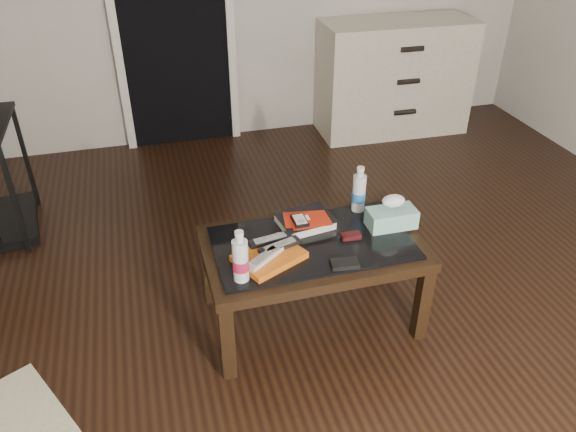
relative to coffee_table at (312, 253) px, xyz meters
name	(u,v)px	position (x,y,z in m)	size (l,w,h in m)	color
ground	(331,338)	(0.05, -0.17, -0.40)	(5.00, 5.00, 0.00)	black
doorway	(172,10)	(-0.35, 2.30, 0.63)	(0.90, 0.08, 2.07)	black
coffee_table	(312,253)	(0.00, 0.00, 0.00)	(1.00, 0.60, 0.46)	black
dresser	(394,77)	(1.35, 2.06, 0.05)	(1.21, 0.55, 0.90)	beige
magazines	(269,257)	(-0.22, -0.08, 0.08)	(0.28, 0.21, 0.03)	#C85B12
remote_silver	(265,257)	(-0.25, -0.11, 0.11)	(0.20, 0.05, 0.02)	silver
remote_black_front	(280,246)	(-0.17, -0.05, 0.11)	(0.20, 0.05, 0.02)	black
remote_black_back	(270,239)	(-0.20, 0.01, 0.11)	(0.20, 0.05, 0.02)	black
textbook	(305,221)	(0.01, 0.14, 0.09)	(0.25, 0.20, 0.05)	black
dvd_mailers	(304,219)	(0.00, 0.12, 0.11)	(0.19, 0.14, 0.01)	#AE1F0B
ipod	(300,220)	(-0.03, 0.10, 0.12)	(0.06, 0.10, 0.02)	black
flip_phone	(351,236)	(0.18, -0.02, 0.08)	(0.09, 0.05, 0.02)	black
wallet	(345,264)	(0.08, -0.21, 0.07)	(0.12, 0.07, 0.02)	black
water_bottle_left	(240,256)	(-0.37, -0.18, 0.18)	(0.07, 0.07, 0.24)	silver
water_bottle_right	(359,189)	(0.30, 0.21, 0.18)	(0.07, 0.07, 0.24)	silver
tissue_box	(391,218)	(0.40, 0.03, 0.11)	(0.23, 0.12, 0.09)	teal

